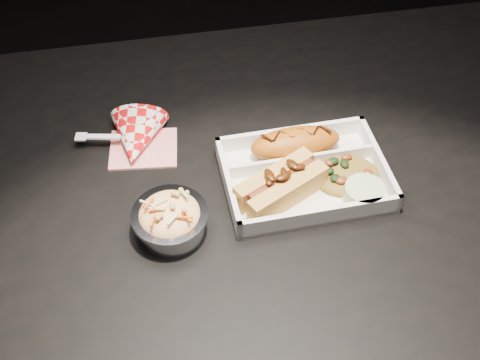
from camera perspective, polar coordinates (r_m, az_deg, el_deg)
name	(u,v)px	position (r m, az deg, el deg)	size (l,w,h in m)	color
dining_table	(253,210)	(1.03, 1.28, -2.87)	(1.20, 0.80, 0.75)	black
food_tray	(304,177)	(0.95, 6.07, 0.28)	(0.25, 0.19, 0.04)	silver
fried_pastry	(295,143)	(0.97, 5.28, 3.51)	(0.15, 0.06, 0.05)	#B05711
hotdog	(281,185)	(0.90, 3.91, -0.44)	(0.15, 0.11, 0.06)	gold
fried_rice_mound	(347,171)	(0.95, 10.10, 0.89)	(0.10, 0.09, 0.03)	olive
cupcake_liner	(364,194)	(0.92, 11.65, -1.32)	(0.06, 0.06, 0.03)	#B1CA98
foil_coleslaw_cup	(170,218)	(0.87, -6.65, -3.62)	(0.11, 0.11, 0.07)	silver
napkin_fork	(136,139)	(1.01, -9.83, 3.86)	(0.17, 0.13, 0.10)	red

